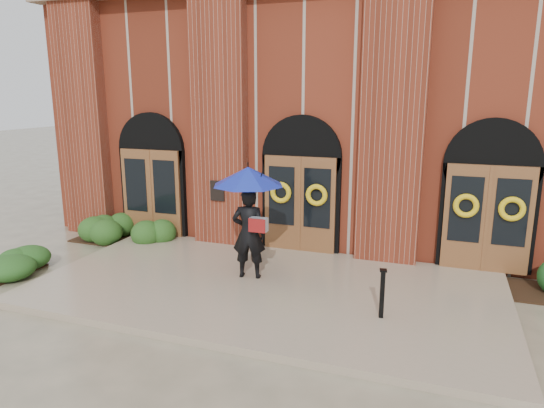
% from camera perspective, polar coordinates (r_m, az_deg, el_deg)
% --- Properties ---
extents(ground, '(90.00, 90.00, 0.00)m').
position_cam_1_polar(ground, '(10.63, -1.06, -10.51)').
color(ground, gray).
rests_on(ground, ground).
extents(landing, '(10.00, 5.30, 0.15)m').
position_cam_1_polar(landing, '(10.73, -0.78, -9.84)').
color(landing, gray).
rests_on(landing, ground).
extents(church_building, '(16.20, 12.53, 7.00)m').
position_cam_1_polar(church_building, '(18.25, 8.87, 10.49)').
color(church_building, maroon).
rests_on(church_building, ground).
extents(man_with_umbrella, '(1.87, 1.87, 2.52)m').
position_cam_1_polar(man_with_umbrella, '(10.64, -2.77, 0.36)').
color(man_with_umbrella, black).
rests_on(man_with_umbrella, landing).
extents(metal_post, '(0.15, 0.15, 0.94)m').
position_cam_1_polar(metal_post, '(9.29, 12.83, -10.11)').
color(metal_post, black).
rests_on(metal_post, landing).
extents(hedge_wall_left, '(2.71, 1.08, 0.69)m').
position_cam_1_polar(hedge_wall_left, '(14.78, -17.13, -2.89)').
color(hedge_wall_left, '#244A18').
rests_on(hedge_wall_left, ground).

